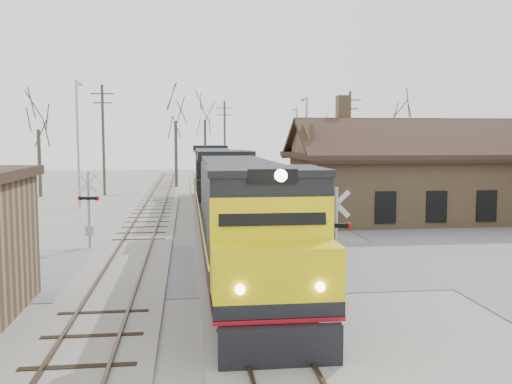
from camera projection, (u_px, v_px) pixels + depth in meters
The scene contains 20 objects.
ground at pixel (239, 266), 23.13m from camera, with size 140.00×140.00×0.00m, color gray.
road at pixel (239, 266), 23.12m from camera, with size 60.00×9.00×0.03m, color slate.
track_main at pixel (218, 215), 37.94m from camera, with size 3.40×90.00×0.24m.
track_siding at pixel (150, 216), 37.41m from camera, with size 3.40×90.00×0.24m.
depot at pixel (409, 182), 36.18m from camera, with size 15.20×9.31×7.90m.
locomotive_lead at pixel (241, 212), 21.83m from camera, with size 3.02×20.20×4.48m.
locomotive_trailing at pixel (215, 176), 42.06m from camera, with size 3.02×20.20×4.24m.
crossbuck_near at pixel (336, 244), 18.83m from camera, with size 0.97×0.47×3.58m.
crossbuck_far at pixel (89, 211), 26.88m from camera, with size 1.03×0.31×3.63m.
streetlight_a at pixel (78, 138), 41.16m from camera, with size 0.25×2.04×9.31m.
streetlight_b at pixel (306, 144), 44.06m from camera, with size 0.25×2.04×8.33m.
streetlight_c at pixel (296, 143), 57.43m from camera, with size 0.25×2.04×8.17m.
utility_pole_a at pixel (103, 138), 50.99m from camera, with size 2.00×0.24×9.87m.
utility_pole_b at pixel (225, 140), 66.72m from camera, with size 2.00×0.24×9.41m.
utility_pole_c at pixel (349, 141), 52.12m from camera, with size 2.00×0.24×9.39m.
tree_a at pixel (38, 118), 49.61m from camera, with size 3.93×3.93×9.63m.
tree_b at pixel (175, 110), 58.31m from camera, with size 4.60×4.60×11.26m.
tree_c at pixel (205, 110), 70.14m from camera, with size 4.92×4.92×12.06m.
tree_d at pixel (330, 125), 67.39m from camera, with size 3.84×3.84×9.40m.
tree_e at pixel (402, 117), 59.70m from camera, with size 4.20×4.20×10.29m.
Camera 1 is at (-2.01, -22.65, 5.22)m, focal length 40.00 mm.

